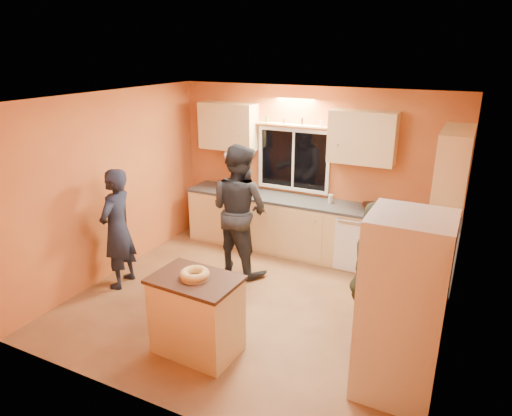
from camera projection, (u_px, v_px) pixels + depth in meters
The scene contains 14 objects.
ground at pixel (255, 303), 5.91m from camera, with size 4.50×4.50×0.00m, color brown.
room_shell at pixel (278, 177), 5.67m from camera, with size 4.54×4.04×2.61m.
back_counter at pixel (304, 228), 7.19m from camera, with size 4.23×0.62×0.90m.
right_counter at pixel (422, 289), 5.37m from camera, with size 0.62×1.84×0.90m.
refrigerator at pixel (402, 308), 4.15m from camera, with size 0.72×0.70×1.80m, color silver.
island at pixel (197, 314), 4.86m from camera, with size 0.94×0.66×0.88m.
bundt_pastry at pixel (195, 274), 4.70m from camera, with size 0.31×0.31×0.09m, color tan.
person_left at pixel (117, 229), 6.13m from camera, with size 0.61×0.40×1.66m, color black.
person_center at pixel (239, 210), 6.50m from camera, with size 0.92×0.72×1.90m, color black.
person_right at pixel (370, 281), 4.70m from camera, with size 1.01×0.42×1.72m, color #383E27.
mixing_bowl at pixel (375, 208), 6.56m from camera, with size 0.39×0.39×0.10m, color black.
utensil_crock at pixel (233, 184), 7.61m from camera, with size 0.14×0.14×0.17m, color beige.
potted_plant at pixel (416, 271), 4.51m from camera, with size 0.27×0.23×0.30m, color gray.
red_box at pixel (430, 228), 5.87m from camera, with size 0.16×0.12×0.07m, color #A13018.
Camera 1 is at (2.29, -4.62, 3.14)m, focal length 32.00 mm.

